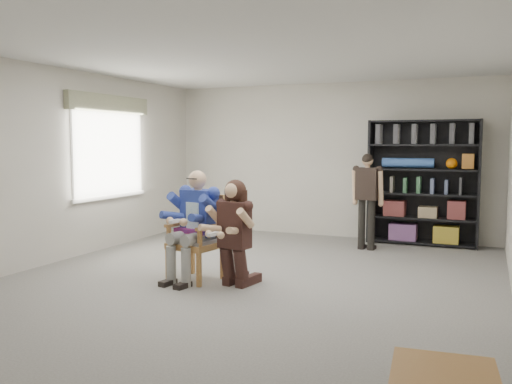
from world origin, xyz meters
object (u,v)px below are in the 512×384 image
at_px(armchair, 195,238).
at_px(seated_man, 195,225).
at_px(kneeling_woman, 233,234).
at_px(standing_man, 367,202).
at_px(bookshelf, 423,183).

relative_size(armchair, seated_man, 0.77).
distance_m(kneeling_woman, standing_man, 3.07).
bearing_deg(standing_man, bookshelf, 52.79).
bearing_deg(armchair, standing_man, 70.61).
relative_size(armchair, kneeling_woman, 0.84).
relative_size(seated_man, standing_man, 0.90).
height_order(armchair, standing_man, standing_man).
height_order(kneeling_woman, bookshelf, bookshelf).
distance_m(armchair, bookshelf, 4.32).
height_order(seated_man, standing_man, standing_man).
relative_size(kneeling_woman, bookshelf, 0.61).
relative_size(seated_man, bookshelf, 0.66).
height_order(armchair, bookshelf, bookshelf).
bearing_deg(standing_man, armchair, -113.11).
bearing_deg(kneeling_woman, bookshelf, 74.70).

